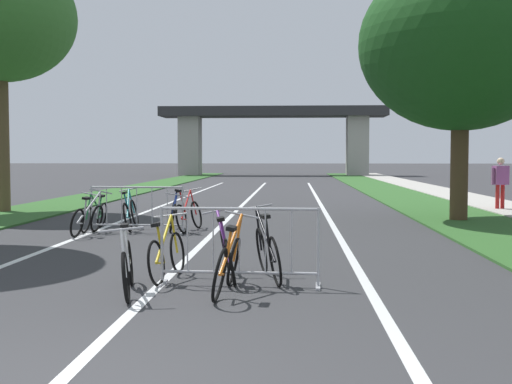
{
  "coord_description": "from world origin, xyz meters",
  "views": [
    {
      "loc": [
        1.78,
        -4.27,
        1.73
      ],
      "look_at": [
        0.84,
        12.43,
        0.81
      ],
      "focal_mm": 46.19,
      "sensor_mm": 36.0,
      "label": 1
    }
  ],
  "objects_px": {
    "tree_right_cypress_far": "(461,44)",
    "bicycle_white_8": "(127,266)",
    "tree_left_maple_mid": "(0,18)",
    "bicycle_teal_6": "(131,214)",
    "bicycle_black_5": "(267,252)",
    "bicycle_silver_2": "(88,219)",
    "bicycle_purple_7": "(227,253)",
    "bicycle_blue_3": "(173,214)",
    "bicycle_red_0": "(189,215)",
    "bicycle_green_1": "(95,215)",
    "crowd_barrier_second": "(137,210)",
    "pedestrian_in_red_jacket": "(500,179)",
    "bicycle_yellow_4": "(167,254)",
    "bicycle_orange_9": "(228,264)",
    "crowd_barrier_nearest": "(239,247)"
  },
  "relations": [
    {
      "from": "tree_right_cypress_far",
      "to": "bicycle_white_8",
      "type": "relative_size",
      "value": 4.15
    },
    {
      "from": "tree_left_maple_mid",
      "to": "bicycle_teal_6",
      "type": "bearing_deg",
      "value": -41.29
    },
    {
      "from": "bicycle_black_5",
      "to": "bicycle_teal_6",
      "type": "bearing_deg",
      "value": 107.27
    },
    {
      "from": "bicycle_silver_2",
      "to": "bicycle_purple_7",
      "type": "distance_m",
      "value": 6.14
    },
    {
      "from": "bicycle_blue_3",
      "to": "bicycle_purple_7",
      "type": "distance_m",
      "value": 6.31
    },
    {
      "from": "bicycle_red_0",
      "to": "bicycle_teal_6",
      "type": "distance_m",
      "value": 1.41
    },
    {
      "from": "bicycle_green_1",
      "to": "bicycle_teal_6",
      "type": "bearing_deg",
      "value": -165.3
    },
    {
      "from": "crowd_barrier_second",
      "to": "pedestrian_in_red_jacket",
      "type": "height_order",
      "value": "pedestrian_in_red_jacket"
    },
    {
      "from": "bicycle_red_0",
      "to": "bicycle_blue_3",
      "type": "xyz_separation_m",
      "value": [
        -0.41,
        0.18,
        -0.01
      ]
    },
    {
      "from": "bicycle_white_8",
      "to": "bicycle_teal_6",
      "type": "bearing_deg",
      "value": -88.06
    },
    {
      "from": "bicycle_blue_3",
      "to": "bicycle_purple_7",
      "type": "bearing_deg",
      "value": 96.11
    },
    {
      "from": "bicycle_teal_6",
      "to": "bicycle_white_8",
      "type": "xyz_separation_m",
      "value": [
        1.72,
        -7.05,
        -0.03
      ]
    },
    {
      "from": "bicycle_silver_2",
      "to": "bicycle_yellow_4",
      "type": "height_order",
      "value": "bicycle_silver_2"
    },
    {
      "from": "bicycle_green_1",
      "to": "pedestrian_in_red_jacket",
      "type": "xyz_separation_m",
      "value": [
        11.07,
        6.05,
        0.67
      ]
    },
    {
      "from": "bicycle_purple_7",
      "to": "bicycle_white_8",
      "type": "relative_size",
      "value": 0.98
    },
    {
      "from": "crowd_barrier_second",
      "to": "bicycle_black_5",
      "type": "bearing_deg",
      "value": -59.99
    },
    {
      "from": "bicycle_purple_7",
      "to": "bicycle_orange_9",
      "type": "distance_m",
      "value": 0.98
    },
    {
      "from": "bicycle_yellow_4",
      "to": "bicycle_teal_6",
      "type": "relative_size",
      "value": 0.92
    },
    {
      "from": "crowd_barrier_nearest",
      "to": "bicycle_red_0",
      "type": "relative_size",
      "value": 1.25
    },
    {
      "from": "bicycle_red_0",
      "to": "bicycle_teal_6",
      "type": "bearing_deg",
      "value": -177.47
    },
    {
      "from": "bicycle_black_5",
      "to": "crowd_barrier_nearest",
      "type": "bearing_deg",
      "value": -141.04
    },
    {
      "from": "crowd_barrier_nearest",
      "to": "bicycle_silver_2",
      "type": "xyz_separation_m",
      "value": [
        -3.77,
        5.45,
        -0.16
      ]
    },
    {
      "from": "crowd_barrier_second",
      "to": "bicycle_purple_7",
      "type": "bearing_deg",
      "value": -64.66
    },
    {
      "from": "tree_right_cypress_far",
      "to": "bicycle_blue_3",
      "type": "relative_size",
      "value": 4.12
    },
    {
      "from": "bicycle_red_0",
      "to": "bicycle_purple_7",
      "type": "relative_size",
      "value": 1.05
    },
    {
      "from": "bicycle_silver_2",
      "to": "bicycle_blue_3",
      "type": "xyz_separation_m",
      "value": [
        1.69,
        1.02,
        0.01
      ]
    },
    {
      "from": "tree_right_cypress_far",
      "to": "bicycle_teal_6",
      "type": "distance_m",
      "value": 9.54
    },
    {
      "from": "tree_left_maple_mid",
      "to": "bicycle_teal_6",
      "type": "xyz_separation_m",
      "value": [
        5.03,
        -4.42,
        -5.48
      ]
    },
    {
      "from": "tree_left_maple_mid",
      "to": "bicycle_purple_7",
      "type": "bearing_deg",
      "value": -52.9
    },
    {
      "from": "tree_left_maple_mid",
      "to": "bicycle_orange_9",
      "type": "xyz_separation_m",
      "value": [
        8.0,
        -11.41,
        -5.49
      ]
    },
    {
      "from": "bicycle_blue_3",
      "to": "bicycle_white_8",
      "type": "relative_size",
      "value": 1.01
    },
    {
      "from": "crowd_barrier_second",
      "to": "bicycle_yellow_4",
      "type": "bearing_deg",
      "value": -72.44
    },
    {
      "from": "bicycle_red_0",
      "to": "bicycle_yellow_4",
      "type": "height_order",
      "value": "bicycle_red_0"
    },
    {
      "from": "crowd_barrier_nearest",
      "to": "pedestrian_in_red_jacket",
      "type": "xyz_separation_m",
      "value": [
        7.2,
        12.35,
        0.5
      ]
    },
    {
      "from": "tree_left_maple_mid",
      "to": "bicycle_green_1",
      "type": "xyz_separation_m",
      "value": [
        4.23,
        -4.59,
        -5.51
      ]
    },
    {
      "from": "bicycle_silver_2",
      "to": "bicycle_purple_7",
      "type": "relative_size",
      "value": 1.02
    },
    {
      "from": "bicycle_blue_3",
      "to": "bicycle_white_8",
      "type": "height_order",
      "value": "bicycle_blue_3"
    },
    {
      "from": "tree_left_maple_mid",
      "to": "bicycle_red_0",
      "type": "distance_m",
      "value": 9.61
    },
    {
      "from": "tree_right_cypress_far",
      "to": "bicycle_silver_2",
      "type": "relative_size",
      "value": 4.14
    },
    {
      "from": "bicycle_red_0",
      "to": "bicycle_silver_2",
      "type": "height_order",
      "value": "bicycle_silver_2"
    },
    {
      "from": "bicycle_yellow_4",
      "to": "bicycle_orange_9",
      "type": "relative_size",
      "value": 0.94
    },
    {
      "from": "bicycle_black_5",
      "to": "bicycle_teal_6",
      "type": "relative_size",
      "value": 1.0
    },
    {
      "from": "crowd_barrier_nearest",
      "to": "bicycle_green_1",
      "type": "height_order",
      "value": "crowd_barrier_nearest"
    },
    {
      "from": "tree_right_cypress_far",
      "to": "crowd_barrier_nearest",
      "type": "xyz_separation_m",
      "value": [
        -5.09,
        -8.97,
        -4.13
      ]
    },
    {
      "from": "tree_right_cypress_far",
      "to": "bicycle_blue_3",
      "type": "xyz_separation_m",
      "value": [
        -7.17,
        -2.5,
        -4.27
      ]
    },
    {
      "from": "bicycle_orange_9",
      "to": "bicycle_teal_6",
      "type": "bearing_deg",
      "value": 117.06
    },
    {
      "from": "bicycle_blue_3",
      "to": "pedestrian_in_red_jacket",
      "type": "bearing_deg",
      "value": -158.88
    },
    {
      "from": "tree_right_cypress_far",
      "to": "pedestrian_in_red_jacket",
      "type": "distance_m",
      "value": 5.38
    },
    {
      "from": "tree_right_cypress_far",
      "to": "bicycle_teal_6",
      "type": "height_order",
      "value": "tree_right_cypress_far"
    },
    {
      "from": "bicycle_black_5",
      "to": "bicycle_teal_6",
      "type": "height_order",
      "value": "bicycle_black_5"
    }
  ]
}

